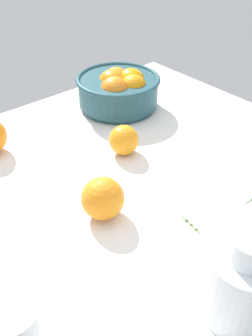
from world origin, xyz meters
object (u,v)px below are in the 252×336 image
fruit_bowl (119,89)px  loose_orange_4 (103,198)px  juice_pitcher (241,287)px  loose_orange_2 (124,140)px

fruit_bowl → loose_orange_4: size_ratio=2.79×
juice_pitcher → loose_orange_4: size_ratio=2.01×
loose_orange_4 → juice_pitcher: bearing=-86.2°
fruit_bowl → loose_orange_2: fruit_bowl is taller
fruit_bowl → loose_orange_2: 22.66cm
fruit_bowl → loose_orange_4: 43.59cm
loose_orange_2 → loose_orange_4: (-16.50, -13.48, 0.60)cm
juice_pitcher → loose_orange_4: 29.25cm
juice_pitcher → loose_orange_4: (-1.95, 29.13, -1.74)cm
fruit_bowl → juice_pitcher: size_ratio=1.39×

